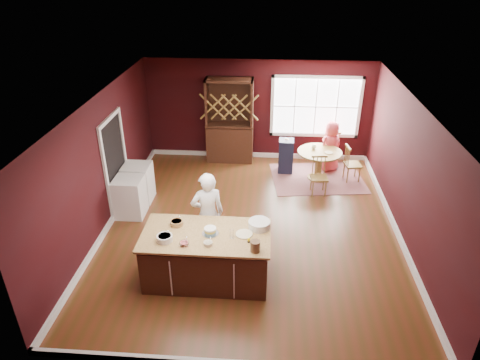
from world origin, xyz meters
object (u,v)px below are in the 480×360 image
at_px(chair_south, 319,176).
at_px(washer, 130,197).
at_px(kitchen_island, 207,257).
at_px(layer_cake, 210,231).
at_px(toddler, 289,143).
at_px(seated_woman, 331,146).
at_px(chair_east, 353,163).
at_px(dining_table, 319,159).
at_px(dryer, 138,183).
at_px(chair_north, 329,148).
at_px(high_chair, 286,155).
at_px(baker, 208,214).
at_px(hutch, 230,121).

distance_m(chair_south, washer, 4.32).
bearing_deg(kitchen_island, washer, 135.40).
xyz_separation_m(layer_cake, toddler, (1.44, 4.26, -0.17)).
distance_m(seated_woman, washer, 5.19).
distance_m(chair_east, toddler, 1.66).
relative_size(dining_table, chair_east, 1.16).
bearing_deg(toddler, dining_table, -25.02).
bearing_deg(chair_east, seated_woman, 33.95).
distance_m(layer_cake, dryer, 3.29).
bearing_deg(dryer, chair_north, 25.70).
bearing_deg(dryer, toddler, 26.35).
relative_size(toddler, dryer, 0.30).
distance_m(kitchen_island, layer_cake, 0.54).
distance_m(high_chair, toddler, 0.35).
bearing_deg(kitchen_island, dryer, 127.24).
bearing_deg(toddler, seated_woman, 8.79).
bearing_deg(kitchen_island, baker, 95.87).
bearing_deg(kitchen_island, chair_east, 51.53).
height_order(chair_south, toddler, toddler).
bearing_deg(high_chair, baker, -111.65).
relative_size(layer_cake, seated_woman, 0.21).
bearing_deg(kitchen_island, chair_north, 61.27).
distance_m(kitchen_island, seated_woman, 5.14).
relative_size(baker, chair_south, 1.80).
height_order(chair_east, dryer, chair_east).
height_order(chair_east, chair_south, chair_east).
bearing_deg(high_chair, dryer, -151.65).
bearing_deg(baker, washer, -51.01).
bearing_deg(seated_woman, toddler, -23.74).
bearing_deg(high_chair, hutch, 159.91).
bearing_deg(hutch, kitchen_island, -89.34).
distance_m(layer_cake, chair_north, 5.39).
xyz_separation_m(layer_cake, chair_east, (3.02, 3.88, -0.51)).
xyz_separation_m(toddler, washer, (-3.46, -2.35, -0.37)).
bearing_deg(washer, dining_table, 25.45).
xyz_separation_m(layer_cake, washer, (-2.02, 1.90, -0.54)).
distance_m(chair_east, chair_north, 0.98).
xyz_separation_m(baker, washer, (-1.87, 1.18, -0.41)).
distance_m(seated_woman, toddler, 1.10).
relative_size(kitchen_island, high_chair, 2.34).
distance_m(toddler, dryer, 3.87).
bearing_deg(toddler, hutch, 159.43).
xyz_separation_m(layer_cake, chair_south, (2.13, 3.12, -0.51)).
xyz_separation_m(kitchen_island, seated_woman, (2.59, 4.44, 0.23)).
bearing_deg(dining_table, toddler, 154.98).
bearing_deg(layer_cake, chair_north, 61.89).
xyz_separation_m(toddler, hutch, (-1.57, 0.59, 0.32)).
xyz_separation_m(dining_table, dryer, (-4.21, -1.36, -0.09)).
distance_m(layer_cake, toddler, 4.50).
height_order(chair_north, washer, chair_north).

